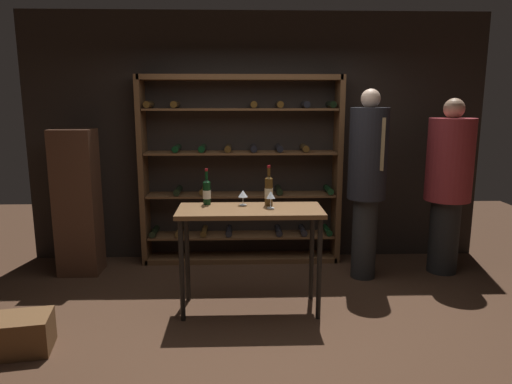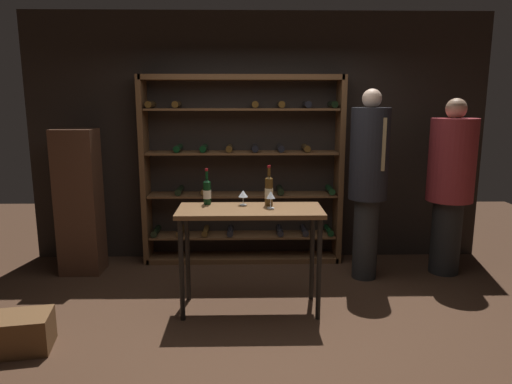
# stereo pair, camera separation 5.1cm
# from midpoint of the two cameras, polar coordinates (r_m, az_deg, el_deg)

# --- Properties ---
(ground_plane) EXTENTS (9.61, 9.61, 0.00)m
(ground_plane) POSITION_cam_midpoint_polar(r_m,az_deg,el_deg) (4.26, 0.52, -15.47)
(ground_plane) COLOR #472D1E
(back_wall) EXTENTS (5.41, 0.10, 2.91)m
(back_wall) POSITION_cam_midpoint_polar(r_m,az_deg,el_deg) (5.63, -0.24, 6.54)
(back_wall) COLOR black
(back_wall) RESTS_ON ground
(wine_rack) EXTENTS (2.33, 0.32, 2.19)m
(wine_rack) POSITION_cam_midpoint_polar(r_m,az_deg,el_deg) (5.46, -2.07, 2.52)
(wine_rack) COLOR brown
(wine_rack) RESTS_ON ground
(tasting_table) EXTENTS (1.29, 0.53, 0.96)m
(tasting_table) POSITION_cam_midpoint_polar(r_m,az_deg,el_deg) (4.19, -1.07, -3.61)
(tasting_table) COLOR brown
(tasting_table) RESTS_ON ground
(person_guest_blue_shirt) EXTENTS (0.40, 0.40, 2.02)m
(person_guest_blue_shirt) POSITION_cam_midpoint_polar(r_m,az_deg,el_deg) (5.05, 13.15, 2.01)
(person_guest_blue_shirt) COLOR #252525
(person_guest_blue_shirt) RESTS_ON ground
(person_bystander_red_print) EXTENTS (0.49, 0.49, 1.93)m
(person_bystander_red_print) POSITION_cam_midpoint_polar(r_m,az_deg,el_deg) (5.50, 22.22, 1.45)
(person_bystander_red_print) COLOR black
(person_bystander_red_print) RESTS_ON ground
(wine_crate) EXTENTS (0.53, 0.42, 0.28)m
(wine_crate) POSITION_cam_midpoint_polar(r_m,az_deg,el_deg) (4.18, -27.38, -15.19)
(wine_crate) COLOR brown
(wine_crate) RESTS_ON ground
(display_cabinet) EXTENTS (0.44, 0.36, 1.61)m
(display_cabinet) POSITION_cam_midpoint_polar(r_m,az_deg,el_deg) (5.48, -21.23, -1.22)
(display_cabinet) COLOR #4C2D1E
(display_cabinet) RESTS_ON ground
(wine_bottle_amber_reserve) EXTENTS (0.07, 0.07, 0.33)m
(wine_bottle_amber_reserve) POSITION_cam_midpoint_polar(r_m,az_deg,el_deg) (4.34, -6.37, 0.04)
(wine_bottle_amber_reserve) COLOR black
(wine_bottle_amber_reserve) RESTS_ON tasting_table
(wine_bottle_green_slim) EXTENTS (0.08, 0.08, 0.37)m
(wine_bottle_green_slim) POSITION_cam_midpoint_polar(r_m,az_deg,el_deg) (4.26, 1.23, 0.19)
(wine_bottle_green_slim) COLOR #4C3314
(wine_bottle_green_slim) RESTS_ON tasting_table
(wine_glass_stemmed_left) EXTENTS (0.09, 0.09, 0.14)m
(wine_glass_stemmed_left) POSITION_cam_midpoint_polar(r_m,az_deg,el_deg) (4.28, -1.95, -0.28)
(wine_glass_stemmed_left) COLOR silver
(wine_glass_stemmed_left) RESTS_ON tasting_table
(wine_glass_stemmed_center) EXTENTS (0.08, 0.08, 0.16)m
(wine_glass_stemmed_center) POSITION_cam_midpoint_polar(r_m,az_deg,el_deg) (4.15, 1.46, -0.45)
(wine_glass_stemmed_center) COLOR silver
(wine_glass_stemmed_center) RESTS_ON tasting_table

